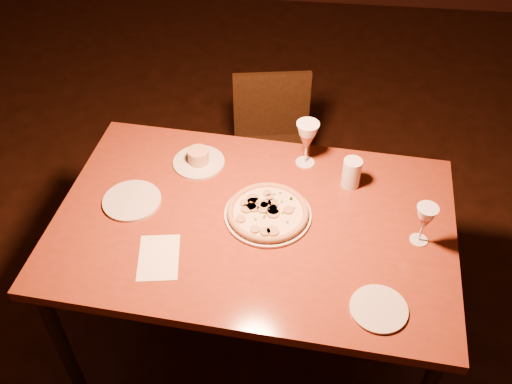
# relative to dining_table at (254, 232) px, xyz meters

# --- Properties ---
(floor) EXTENTS (7.00, 7.00, 0.00)m
(floor) POSITION_rel_dining_table_xyz_m (0.11, -0.13, -0.70)
(floor) COLOR black
(floor) RESTS_ON ground
(dining_table) EXTENTS (1.49, 1.01, 0.77)m
(dining_table) POSITION_rel_dining_table_xyz_m (0.00, 0.00, 0.00)
(dining_table) COLOR maroon
(dining_table) RESTS_ON floor
(chair_far) EXTENTS (0.44, 0.44, 0.79)m
(chair_far) POSITION_rel_dining_table_xyz_m (-0.00, 0.82, -0.25)
(chair_far) COLOR black
(chair_far) RESTS_ON floor
(pizza_plate) EXTENTS (0.32, 0.32, 0.03)m
(pizza_plate) POSITION_rel_dining_table_xyz_m (0.05, 0.03, 0.09)
(pizza_plate) COLOR silver
(pizza_plate) RESTS_ON dining_table
(ramekin_saucer) EXTENTS (0.20, 0.20, 0.07)m
(ramekin_saucer) POSITION_rel_dining_table_xyz_m (-0.25, 0.28, 0.09)
(ramekin_saucer) COLOR silver
(ramekin_saucer) RESTS_ON dining_table
(wine_glass_far) EXTENTS (0.09, 0.09, 0.19)m
(wine_glass_far) POSITION_rel_dining_table_xyz_m (0.17, 0.33, 0.17)
(wine_glass_far) COLOR #A65945
(wine_glass_far) RESTS_ON dining_table
(wine_glass_right) EXTENTS (0.07, 0.07, 0.16)m
(wine_glass_right) POSITION_rel_dining_table_xyz_m (0.58, -0.03, 0.15)
(wine_glass_right) COLOR #A65945
(wine_glass_right) RESTS_ON dining_table
(water_tumbler) EXTENTS (0.07, 0.07, 0.12)m
(water_tumbler) POSITION_rel_dining_table_xyz_m (0.34, 0.23, 0.13)
(water_tumbler) COLOR silver
(water_tumbler) RESTS_ON dining_table
(side_plate_left) EXTENTS (0.22, 0.22, 0.01)m
(side_plate_left) POSITION_rel_dining_table_xyz_m (-0.46, 0.04, 0.07)
(side_plate_left) COLOR silver
(side_plate_left) RESTS_ON dining_table
(side_plate_near) EXTENTS (0.18, 0.18, 0.01)m
(side_plate_near) POSITION_rel_dining_table_xyz_m (0.43, -0.34, 0.07)
(side_plate_near) COLOR silver
(side_plate_near) RESTS_ON dining_table
(menu_card) EXTENTS (0.17, 0.22, 0.00)m
(menu_card) POSITION_rel_dining_table_xyz_m (-0.30, -0.21, 0.07)
(menu_card) COLOR white
(menu_card) RESTS_ON dining_table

